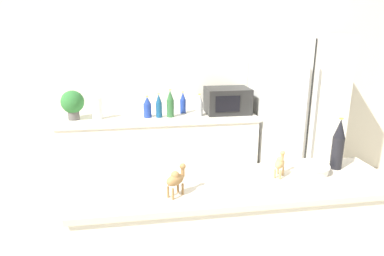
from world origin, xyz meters
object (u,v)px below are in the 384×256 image
wine_bottle (338,145)px  fruit_bowl (312,168)px  back_bottle_1 (159,106)px  back_bottle_2 (199,105)px  camel_figurine_second (280,163)px  back_bottle_4 (183,103)px  paper_towel_roll (97,108)px  camel_figurine (176,179)px  refrigerator (294,115)px  back_bottle_3 (170,104)px  microwave (227,100)px  back_bottle_0 (147,107)px  potted_plant (73,103)px

wine_bottle → fruit_bowl: bearing=-167.1°
back_bottle_1 → back_bottle_2: (0.44, -0.00, -0.01)m
back_bottle_2 → fruit_bowl: bearing=-76.5°
back_bottle_2 → camel_figurine_second: 1.74m
back_bottle_2 → back_bottle_4: (-0.16, 0.15, 0.00)m
back_bottle_4 → camel_figurine_second: 1.92m
paper_towel_roll → camel_figurine_second: size_ratio=1.53×
camel_figurine → camel_figurine_second: camel_figurine is taller
refrigerator → fruit_bowl: bearing=-112.0°
back_bottle_3 → fruit_bowl: size_ratio=1.37×
paper_towel_roll → microwave: size_ratio=0.48×
back_bottle_3 → camel_figurine_second: bearing=-73.9°
refrigerator → fruit_bowl: size_ratio=8.26×
wine_bottle → fruit_bowl: wine_bottle is taller
wine_bottle → microwave: bearing=98.5°
back_bottle_0 → fruit_bowl: size_ratio=1.07×
paper_towel_roll → camel_figurine_second: paper_towel_roll is taller
back_bottle_3 → camel_figurine: (-0.15, -1.89, 0.01)m
back_bottle_1 → camel_figurine_second: bearing=-70.3°
camel_figurine → paper_towel_roll: bearing=107.8°
refrigerator → fruit_bowl: refrigerator is taller
paper_towel_roll → back_bottle_2: bearing=-1.0°
potted_plant → camel_figurine: bearing=-66.1°
microwave → fruit_bowl: size_ratio=2.22×
paper_towel_roll → back_bottle_2: 1.07m
back_bottle_3 → camel_figurine: bearing=-94.4°
back_bottle_1 → camel_figurine_second: (0.62, -1.74, 0.01)m
back_bottle_3 → camel_figurine_second: back_bottle_3 is taller
back_bottle_1 → back_bottle_2: bearing=-0.1°
paper_towel_roll → microwave: microwave is taller
refrigerator → back_bottle_0: (-1.66, 0.00, 0.15)m
microwave → back_bottle_4: (-0.49, 0.06, -0.03)m
refrigerator → fruit_bowl: (-0.70, -1.73, 0.12)m
refrigerator → wine_bottle: refrigerator is taller
fruit_bowl → camel_figurine_second: camel_figurine_second is taller
refrigerator → camel_figurine_second: refrigerator is taller
paper_towel_roll → back_bottle_0: 0.52m
refrigerator → wine_bottle: (-0.51, -1.69, 0.25)m
back_bottle_4 → camel_figurine_second: size_ratio=1.60×
back_bottle_2 → wine_bottle: wine_bottle is taller
back_bottle_1 → back_bottle_3: 0.12m
potted_plant → fruit_bowl: 2.46m
paper_towel_roll → back_bottle_1: (0.64, -0.02, 0.01)m
back_bottle_1 → camel_figurine: (-0.03, -1.89, 0.02)m
back_bottle_2 → back_bottle_3: bearing=179.7°
potted_plant → back_bottle_1: (0.88, -0.04, -0.05)m
potted_plant → back_bottle_2: size_ratio=1.26×
back_bottle_1 → potted_plant: bearing=177.2°
fruit_bowl → camel_figurine: size_ratio=1.28×
fruit_bowl → paper_towel_roll: bearing=130.6°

